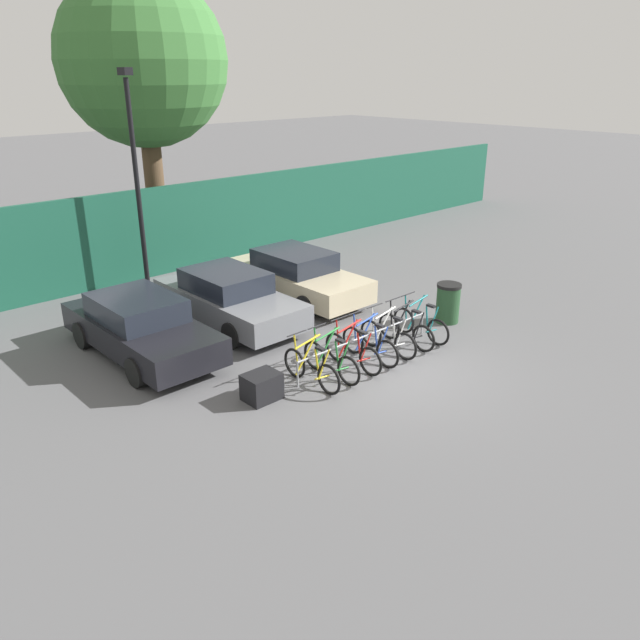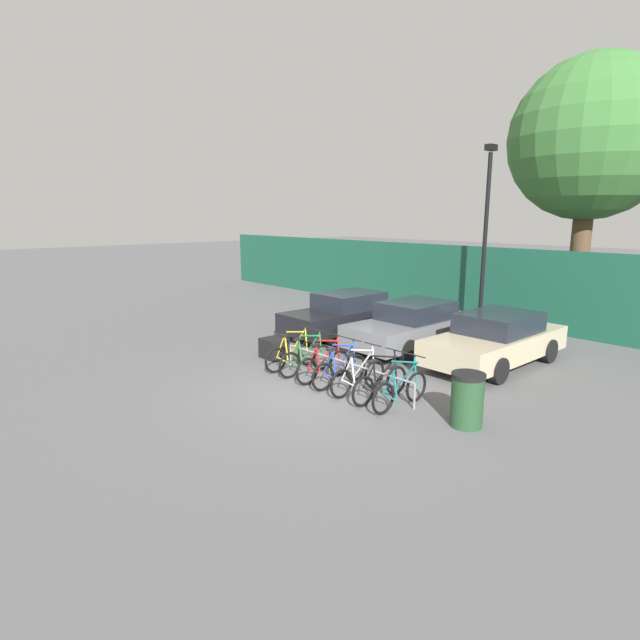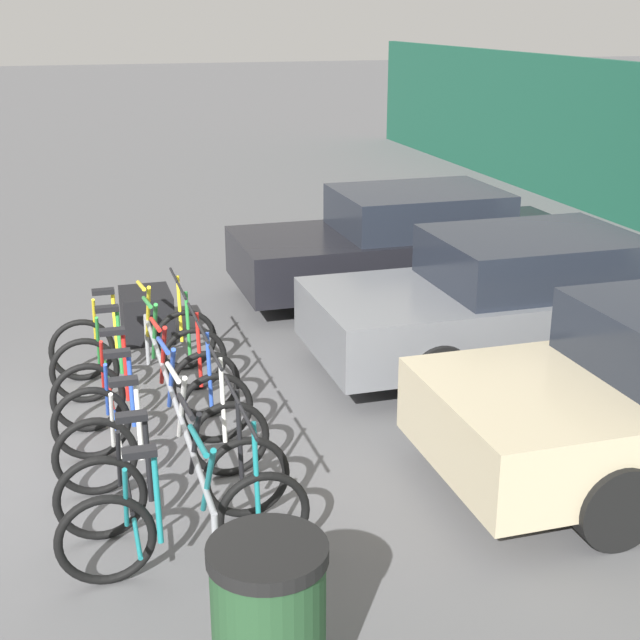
% 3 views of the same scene
% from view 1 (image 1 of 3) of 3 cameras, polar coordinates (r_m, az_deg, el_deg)
% --- Properties ---
extents(ground_plane, '(120.00, 120.00, 0.00)m').
position_cam_1_polar(ground_plane, '(13.84, 6.04, -4.40)').
color(ground_plane, '#59595B').
extents(hoarding_wall, '(36.00, 0.16, 2.77)m').
position_cam_1_polar(hoarding_wall, '(20.49, -14.30, 7.88)').
color(hoarding_wall, '#19513D').
rests_on(hoarding_wall, ground).
extents(bike_rack, '(4.12, 0.04, 0.57)m').
position_cam_1_polar(bike_rack, '(14.08, 4.19, -1.67)').
color(bike_rack, gray).
rests_on(bike_rack, ground).
extents(bicycle_yellow, '(0.68, 1.71, 1.05)m').
position_cam_1_polar(bicycle_yellow, '(12.89, -0.81, -4.50)').
color(bicycle_yellow, black).
rests_on(bicycle_yellow, ground).
extents(bicycle_green, '(0.68, 1.71, 1.05)m').
position_cam_1_polar(bicycle_green, '(13.23, 1.02, -3.75)').
color(bicycle_green, black).
rests_on(bicycle_green, ground).
extents(bicycle_red, '(0.68, 1.71, 1.05)m').
position_cam_1_polar(bicycle_red, '(13.66, 3.02, -2.93)').
color(bicycle_red, black).
rests_on(bicycle_red, ground).
extents(bicycle_blue, '(0.68, 1.71, 1.05)m').
position_cam_1_polar(bicycle_blue, '(14.02, 4.58, -2.29)').
color(bicycle_blue, black).
rests_on(bicycle_blue, ground).
extents(bicycle_white, '(0.68, 1.71, 1.05)m').
position_cam_1_polar(bicycle_white, '(14.44, 6.22, -1.61)').
color(bicycle_white, black).
rests_on(bicycle_white, ground).
extents(bicycle_black, '(0.68, 1.71, 1.05)m').
position_cam_1_polar(bicycle_black, '(14.90, 7.87, -0.93)').
color(bicycle_black, black).
rests_on(bicycle_black, ground).
extents(bicycle_teal, '(0.68, 1.71, 1.05)m').
position_cam_1_polar(bicycle_teal, '(15.30, 9.18, -0.39)').
color(bicycle_teal, black).
rests_on(bicycle_teal, ground).
extents(car_black, '(1.91, 4.55, 1.40)m').
position_cam_1_polar(car_black, '(14.73, -16.10, -0.58)').
color(car_black, black).
rests_on(car_black, ground).
extents(car_grey, '(1.91, 4.48, 1.40)m').
position_cam_1_polar(car_grey, '(16.12, -8.36, 2.02)').
color(car_grey, slate).
rests_on(car_grey, ground).
extents(car_beige, '(1.91, 4.52, 1.40)m').
position_cam_1_polar(car_beige, '(17.76, -2.15, 4.11)').
color(car_beige, '#C1B28E').
rests_on(car_beige, ground).
extents(lamp_post, '(0.24, 0.44, 6.18)m').
position_cam_1_polar(lamp_post, '(18.72, -16.49, 12.83)').
color(lamp_post, black).
rests_on(lamp_post, ground).
extents(trash_bin, '(0.63, 0.63, 1.03)m').
position_cam_1_polar(trash_bin, '(16.44, 11.62, 1.55)').
color(trash_bin, '#234728').
rests_on(trash_bin, ground).
extents(cargo_crate, '(0.70, 0.56, 0.55)m').
position_cam_1_polar(cargo_crate, '(12.47, -5.35, -6.08)').
color(cargo_crate, black).
rests_on(cargo_crate, ground).
extents(tree_behind_hoarding, '(5.37, 5.37, 9.08)m').
position_cam_1_polar(tree_behind_hoarding, '(21.96, -15.90, 21.75)').
color(tree_behind_hoarding, brown).
rests_on(tree_behind_hoarding, ground).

